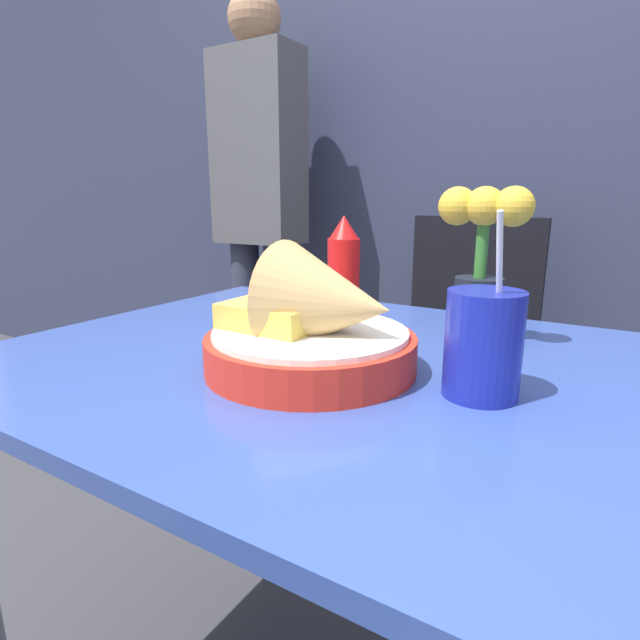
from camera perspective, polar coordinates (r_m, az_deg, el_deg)
The scene contains 8 objects.
wall_window at distance 1.88m, azimuth 20.51°, elevation 23.06°, with size 7.00×0.06×2.60m.
dining_table at distance 0.83m, azimuth -0.14°, elevation -10.84°, with size 1.01×0.82×0.73m.
chair_far_window at distance 1.59m, azimuth 16.02°, elevation -2.38°, with size 0.40×0.40×0.91m.
food_basket at distance 0.69m, azimuth -0.23°, elevation -0.96°, with size 0.30×0.30×0.18m.
ketchup_bottle at distance 0.90m, azimuth 2.70°, elevation 5.01°, with size 0.06×0.06×0.21m.
drink_cup at distance 0.64m, azimuth 18.11°, elevation -3.01°, with size 0.09×0.09×0.23m.
flower_vase at distance 0.85m, azimuth 17.92°, elevation 6.70°, with size 0.15×0.08×0.26m.
person_standing at distance 1.92m, azimuth -6.92°, elevation 13.37°, with size 0.32×0.18×1.66m.
Camera 1 is at (0.40, -0.65, 0.97)m, focal length 28.00 mm.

